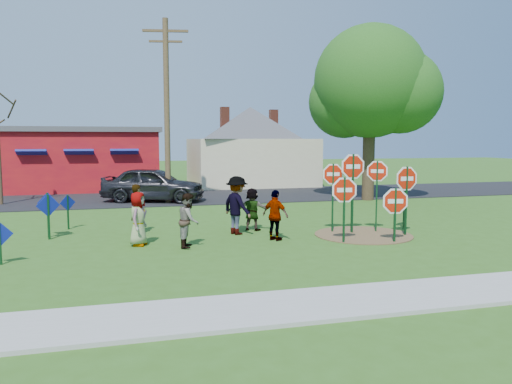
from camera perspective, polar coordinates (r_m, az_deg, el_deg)
ground at (r=16.38m, az=-3.72°, el=-5.09°), size 120.00×120.00×0.00m
sidewalk at (r=9.64m, az=4.92°, el=-12.82°), size 22.00×1.80×0.08m
road at (r=27.63m, az=-8.40°, el=-0.56°), size 120.00×7.50×0.04m
dirt_patch at (r=16.92m, az=12.15°, el=-4.80°), size 3.20×3.20×0.03m
red_building at (r=33.87m, az=-19.05°, el=3.67°), size 9.40×7.69×3.90m
cream_house at (r=34.86m, az=-0.67°, el=5.64°), size 9.40×9.40×6.50m
stop_sign_a at (r=15.35m, az=10.06°, el=-0.38°), size 1.04×0.20×2.16m
stop_sign_b at (r=17.04m, az=8.79°, el=1.35°), size 0.95×0.21×2.47m
stop_sign_c at (r=17.38m, az=13.67°, el=1.41°), size 0.84×0.50×2.57m
stop_sign_d at (r=18.06m, az=16.66°, el=0.78°), size 0.81×0.49×2.22m
stop_sign_e at (r=15.81m, az=15.63°, el=-1.37°), size 1.07×0.22×1.82m
stop_sign_f at (r=16.98m, az=16.82°, el=0.91°), size 1.08×0.10×2.43m
stop_sign_g at (r=16.97m, az=11.00°, el=1.93°), size 1.15×0.08×2.83m
blue_diamond_a at (r=14.15m, az=-27.24°, el=-4.75°), size 0.64×0.06×1.10m
blue_diamond_b at (r=17.02m, az=-22.65°, el=-2.06°), size 0.69×0.27×1.45m
blue_diamond_c at (r=17.40m, az=-22.68°, el=-1.84°), size 0.68×0.28×1.47m
blue_diamond_d at (r=18.72m, az=-20.71°, el=-1.69°), size 0.50×0.32×1.23m
person_a at (r=15.23m, az=-13.32°, el=-3.00°), size 0.76×0.92×1.61m
person_b at (r=17.22m, az=-13.39°, el=-1.89°), size 0.54×0.69×1.66m
person_c at (r=14.75m, az=-7.70°, el=-3.22°), size 0.78×0.90×1.59m
person_d at (r=16.59m, az=-2.19°, el=-1.54°), size 1.19×1.44×1.94m
person_e at (r=15.57m, az=2.23°, el=-2.68°), size 0.88×0.98×1.59m
person_f at (r=17.30m, az=-0.42°, el=-1.98°), size 1.38×1.16×1.49m
suv at (r=25.70m, az=-11.65°, el=0.88°), size 5.50×3.68×1.74m
utility_pole at (r=25.03m, az=-10.16°, el=9.48°), size 2.17×0.52×8.95m
leafy_tree at (r=26.82m, az=13.20°, el=11.51°), size 6.33×5.78×9.00m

